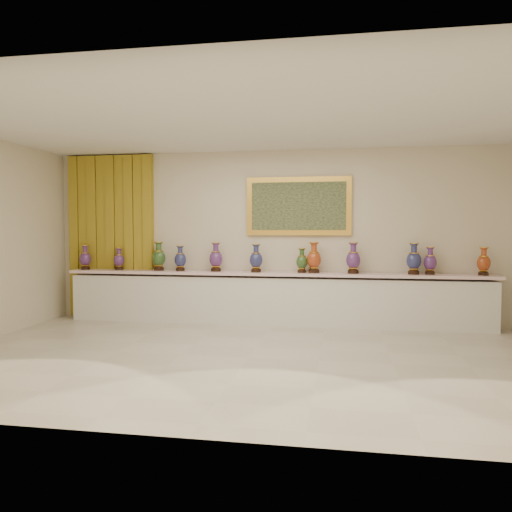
% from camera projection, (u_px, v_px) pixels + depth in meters
% --- Properties ---
extents(ground, '(8.00, 8.00, 0.00)m').
position_uv_depth(ground, '(248.00, 358.00, 6.33)').
color(ground, beige).
rests_on(ground, ground).
extents(room, '(8.00, 8.00, 8.00)m').
position_uv_depth(room, '(140.00, 232.00, 9.08)').
color(room, beige).
rests_on(room, ground).
extents(counter, '(7.28, 0.48, 0.90)m').
position_uv_depth(counter, '(273.00, 299.00, 8.54)').
color(counter, white).
rests_on(counter, ground).
extents(vase_0, '(0.26, 0.26, 0.45)m').
position_uv_depth(vase_0, '(85.00, 259.00, 9.07)').
color(vase_0, black).
rests_on(vase_0, counter).
extents(vase_1, '(0.24, 0.24, 0.40)m').
position_uv_depth(vase_1, '(119.00, 260.00, 9.01)').
color(vase_1, black).
rests_on(vase_1, counter).
extents(vase_2, '(0.30, 0.30, 0.51)m').
position_uv_depth(vase_2, '(159.00, 258.00, 8.86)').
color(vase_2, black).
rests_on(vase_2, counter).
extents(vase_3, '(0.22, 0.22, 0.45)m').
position_uv_depth(vase_3, '(180.00, 259.00, 8.79)').
color(vase_3, black).
rests_on(vase_3, counter).
extents(vase_4, '(0.30, 0.30, 0.50)m').
position_uv_depth(vase_4, '(216.00, 258.00, 8.67)').
color(vase_4, black).
rests_on(vase_4, counter).
extents(vase_5, '(0.28, 0.28, 0.48)m').
position_uv_depth(vase_5, '(256.00, 260.00, 8.50)').
color(vase_5, black).
rests_on(vase_5, counter).
extents(vase_6, '(0.25, 0.25, 0.42)m').
position_uv_depth(vase_6, '(302.00, 262.00, 8.41)').
color(vase_6, black).
rests_on(vase_6, counter).
extents(vase_7, '(0.32, 0.32, 0.52)m').
position_uv_depth(vase_7, '(314.00, 259.00, 8.36)').
color(vase_7, black).
rests_on(vase_7, counter).
extents(vase_8, '(0.26, 0.26, 0.52)m').
position_uv_depth(vase_8, '(353.00, 260.00, 8.25)').
color(vase_8, black).
rests_on(vase_8, counter).
extents(vase_9, '(0.31, 0.31, 0.51)m').
position_uv_depth(vase_9, '(414.00, 260.00, 8.08)').
color(vase_9, black).
rests_on(vase_9, counter).
extents(vase_10, '(0.24, 0.24, 0.45)m').
position_uv_depth(vase_10, '(430.00, 262.00, 8.08)').
color(vase_10, black).
rests_on(vase_10, counter).
extents(vase_11, '(0.26, 0.26, 0.45)m').
position_uv_depth(vase_11, '(484.00, 263.00, 7.91)').
color(vase_11, black).
rests_on(vase_11, counter).
extents(label_card, '(0.10, 0.06, 0.00)m').
position_uv_depth(label_card, '(194.00, 272.00, 8.61)').
color(label_card, white).
rests_on(label_card, counter).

